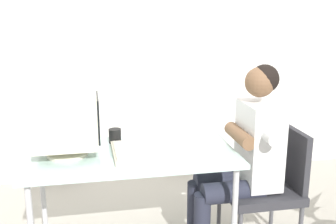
{
  "coord_description": "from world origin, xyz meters",
  "views": [
    {
      "loc": [
        -0.23,
        -2.38,
        1.62
      ],
      "look_at": [
        0.23,
        0.0,
        0.99
      ],
      "focal_mm": 42.92,
      "sensor_mm": 36.0,
      "label": 1
    }
  ],
  "objects_px": {
    "person_seated": "(244,155)",
    "crt_monitor": "(66,120)",
    "desk": "(132,161)",
    "keyboard": "(125,152)",
    "desk_mug": "(115,136)",
    "office_chair": "(269,181)"
  },
  "relations": [
    {
      "from": "person_seated",
      "to": "desk_mug",
      "type": "height_order",
      "value": "person_seated"
    },
    {
      "from": "desk",
      "to": "keyboard",
      "type": "distance_m",
      "value": 0.09
    },
    {
      "from": "office_chair",
      "to": "person_seated",
      "type": "distance_m",
      "value": 0.28
    },
    {
      "from": "desk",
      "to": "desk_mug",
      "type": "xyz_separation_m",
      "value": [
        -0.09,
        0.21,
        0.11
      ]
    },
    {
      "from": "person_seated",
      "to": "crt_monitor",
      "type": "bearing_deg",
      "value": 177.06
    },
    {
      "from": "crt_monitor",
      "to": "person_seated",
      "type": "height_order",
      "value": "person_seated"
    },
    {
      "from": "keyboard",
      "to": "desk_mug",
      "type": "relative_size",
      "value": 4.27
    },
    {
      "from": "desk",
      "to": "office_chair",
      "type": "xyz_separation_m",
      "value": [
        0.93,
        -0.03,
        -0.2
      ]
    },
    {
      "from": "crt_monitor",
      "to": "office_chair",
      "type": "relative_size",
      "value": 0.47
    },
    {
      "from": "office_chair",
      "to": "desk_mug",
      "type": "height_order",
      "value": "office_chair"
    },
    {
      "from": "office_chair",
      "to": "desk_mug",
      "type": "xyz_separation_m",
      "value": [
        -1.02,
        0.24,
        0.31
      ]
    },
    {
      "from": "crt_monitor",
      "to": "person_seated",
      "type": "xyz_separation_m",
      "value": [
        1.12,
        -0.06,
        -0.28
      ]
    },
    {
      "from": "office_chair",
      "to": "person_seated",
      "type": "height_order",
      "value": "person_seated"
    },
    {
      "from": "desk",
      "to": "keyboard",
      "type": "relative_size",
      "value": 3.19
    },
    {
      "from": "desk",
      "to": "office_chair",
      "type": "distance_m",
      "value": 0.95
    },
    {
      "from": "office_chair",
      "to": "crt_monitor",
      "type": "bearing_deg",
      "value": 177.49
    },
    {
      "from": "office_chair",
      "to": "desk",
      "type": "bearing_deg",
      "value": 178.03
    },
    {
      "from": "office_chair",
      "to": "desk_mug",
      "type": "relative_size",
      "value": 8.77
    },
    {
      "from": "person_seated",
      "to": "desk_mug",
      "type": "relative_size",
      "value": 13.29
    },
    {
      "from": "office_chair",
      "to": "desk_mug",
      "type": "bearing_deg",
      "value": 166.75
    },
    {
      "from": "desk",
      "to": "person_seated",
      "type": "bearing_deg",
      "value": -2.49
    },
    {
      "from": "desk",
      "to": "keyboard",
      "type": "bearing_deg",
      "value": -141.06
    }
  ]
}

